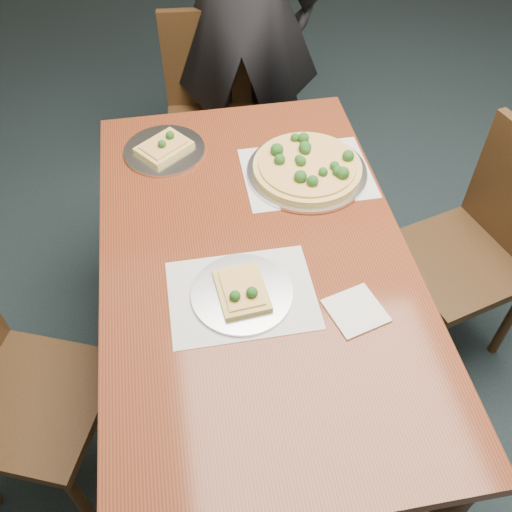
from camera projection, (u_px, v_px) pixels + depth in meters
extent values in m
plane|color=black|center=(365.00, 351.00, 2.32)|extent=(8.00, 8.00, 0.00)
cube|color=#552111|center=(256.00, 261.00, 1.68)|extent=(0.90, 1.50, 0.04)
cylinder|color=black|center=(135.00, 208.00, 2.36)|extent=(0.07, 0.07, 0.70)
cylinder|color=black|center=(318.00, 186.00, 2.45)|extent=(0.07, 0.07, 0.70)
cube|color=black|center=(215.00, 129.00, 2.55)|extent=(0.45, 0.45, 0.04)
cylinder|color=black|center=(180.00, 198.00, 2.60)|extent=(0.04, 0.04, 0.43)
cylinder|color=black|center=(180.00, 148.00, 2.84)|extent=(0.04, 0.04, 0.43)
cylinder|color=black|center=(259.00, 193.00, 2.62)|extent=(0.04, 0.04, 0.43)
cylinder|color=black|center=(252.00, 144.00, 2.86)|extent=(0.04, 0.04, 0.43)
cube|color=black|center=(211.00, 58.00, 2.50)|extent=(0.42, 0.07, 0.44)
cube|color=black|center=(32.00, 402.00, 1.68)|extent=(0.55, 0.55, 0.04)
cylinder|color=black|center=(83.00, 504.00, 1.72)|extent=(0.04, 0.04, 0.43)
cylinder|color=black|center=(125.00, 397.00, 1.95)|extent=(0.04, 0.04, 0.43)
cylinder|color=black|center=(28.00, 377.00, 2.00)|extent=(0.04, 0.04, 0.43)
cube|color=black|center=(458.00, 262.00, 2.04)|extent=(0.51, 0.51, 0.04)
cylinder|color=black|center=(377.00, 283.00, 2.28)|extent=(0.04, 0.04, 0.43)
cylinder|color=black|center=(450.00, 255.00, 2.37)|extent=(0.04, 0.04, 0.43)
cylinder|color=black|center=(432.00, 354.00, 2.06)|extent=(0.04, 0.04, 0.43)
cylinder|color=black|center=(510.00, 319.00, 2.16)|extent=(0.04, 0.04, 0.43)
imported|color=black|center=(240.00, 1.00, 2.32)|extent=(0.75, 0.57, 1.87)
cube|color=white|center=(307.00, 173.00, 1.90)|extent=(0.42, 0.32, 0.00)
cube|color=white|center=(242.00, 295.00, 1.57)|extent=(0.40, 0.30, 0.00)
cylinder|color=silver|center=(307.00, 171.00, 1.90)|extent=(0.40, 0.40, 0.01)
cylinder|color=gold|center=(307.00, 168.00, 1.88)|extent=(0.36, 0.36, 0.02)
cylinder|color=#FEEA84|center=(307.00, 164.00, 1.87)|extent=(0.32, 0.32, 0.01)
sphere|color=#194916|center=(280.00, 160.00, 1.86)|extent=(0.04, 0.04, 0.04)
sphere|color=#194916|center=(305.00, 150.00, 1.90)|extent=(0.04, 0.04, 0.04)
sphere|color=#194916|center=(277.00, 150.00, 1.90)|extent=(0.04, 0.04, 0.04)
sphere|color=#194916|center=(338.00, 171.00, 1.83)|extent=(0.04, 0.04, 0.04)
sphere|color=#194916|center=(335.00, 166.00, 1.85)|extent=(0.03, 0.03, 0.03)
sphere|color=#194916|center=(305.00, 147.00, 1.90)|extent=(0.04, 0.04, 0.04)
sphere|color=#194916|center=(304.00, 138.00, 1.94)|extent=(0.04, 0.04, 0.04)
sphere|color=#194916|center=(348.00, 156.00, 1.88)|extent=(0.04, 0.04, 0.04)
sphere|color=#194916|center=(323.00, 172.00, 1.83)|extent=(0.03, 0.03, 0.03)
sphere|color=#194916|center=(313.00, 181.00, 1.80)|extent=(0.04, 0.04, 0.04)
sphere|color=#194916|center=(300.00, 177.00, 1.81)|extent=(0.04, 0.04, 0.04)
sphere|color=#194916|center=(343.00, 173.00, 1.82)|extent=(0.04, 0.04, 0.04)
sphere|color=#194916|center=(301.00, 161.00, 1.86)|extent=(0.03, 0.03, 0.03)
sphere|color=#194916|center=(295.00, 138.00, 1.95)|extent=(0.03, 0.03, 0.03)
sphere|color=#194916|center=(299.00, 159.00, 1.87)|extent=(0.03, 0.03, 0.03)
cylinder|color=silver|center=(242.00, 293.00, 1.56)|extent=(0.28, 0.28, 0.01)
cube|color=gold|center=(242.00, 290.00, 1.55)|extent=(0.14, 0.18, 0.02)
cube|color=#FEEA84|center=(242.00, 288.00, 1.54)|extent=(0.11, 0.15, 0.01)
sphere|color=#194916|center=(252.00, 292.00, 1.52)|extent=(0.03, 0.03, 0.03)
sphere|color=#194916|center=(235.00, 296.00, 1.51)|extent=(0.03, 0.03, 0.03)
cylinder|color=silver|center=(164.00, 150.00, 1.97)|extent=(0.28, 0.28, 0.01)
cube|color=gold|center=(164.00, 147.00, 1.96)|extent=(0.21, 0.21, 0.02)
cube|color=#FEEA84|center=(164.00, 145.00, 1.96)|extent=(0.17, 0.16, 0.01)
sphere|color=#194916|center=(170.00, 135.00, 1.97)|extent=(0.03, 0.03, 0.03)
sphere|color=#194916|center=(162.00, 144.00, 1.94)|extent=(0.03, 0.03, 0.03)
cube|color=white|center=(356.00, 311.00, 1.53)|extent=(0.17, 0.17, 0.01)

